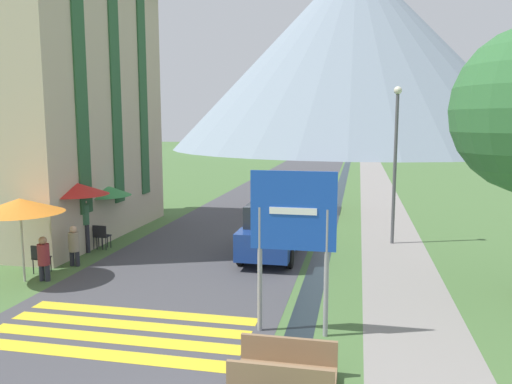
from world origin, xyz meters
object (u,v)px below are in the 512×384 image
parked_car_near (272,229)px  cafe_chair_far_right (102,235)px  road_sign (293,227)px  parked_car_far (303,192)px  cafe_umbrella_middle_red (76,189)px  cafe_umbrella_rear_green (102,190)px  cafe_umbrella_front_orange (20,206)px  footbridge (284,375)px  person_seated_near (74,244)px  hotel_building (47,83)px  cafe_chair_near_right (40,256)px  cafe_chair_far_left (99,234)px  person_standing_terrace (84,221)px  streetlamp (395,153)px  person_seated_far (44,257)px

parked_car_near → cafe_chair_far_right: bearing=-176.9°
road_sign → parked_car_far: bearing=95.4°
cafe_umbrella_middle_red → cafe_umbrella_rear_green: size_ratio=1.13×
cafe_chair_far_right → cafe_umbrella_middle_red: size_ratio=0.35×
road_sign → cafe_umbrella_middle_red: bearing=148.6°
road_sign → cafe_umbrella_front_orange: size_ratio=1.46×
footbridge → cafe_umbrella_middle_red: 10.62m
cafe_umbrella_front_orange → parked_car_far: bearing=63.6°
cafe_chair_far_right → cafe_umbrella_rear_green: cafe_umbrella_rear_green is taller
footbridge → person_seated_near: person_seated_near is taller
parked_car_far → cafe_umbrella_rear_green: size_ratio=2.12×
hotel_building → person_seated_near: 7.27m
hotel_building → road_sign: bearing=-35.8°
person_seated_near → cafe_chair_near_right: bearing=-120.8°
cafe_chair_far_left → person_standing_terrace: size_ratio=0.46×
cafe_chair_far_right → person_seated_near: bearing=-92.8°
cafe_chair_far_right → streetlamp: streetlamp is taller
parked_car_far → cafe_umbrella_rear_green: 10.33m
road_sign → streetlamp: 8.93m
parked_car_far → cafe_umbrella_rear_green: (-6.51, -7.95, 1.01)m
hotel_building → streetlamp: bearing=4.3°
person_seated_far → streetlamp: size_ratio=0.22×
hotel_building → person_seated_far: size_ratio=8.59×
cafe_chair_far_left → cafe_umbrella_middle_red: cafe_umbrella_middle_red is taller
cafe_chair_near_right → person_standing_terrace: (0.03, 2.42, 0.56)m
cafe_chair_far_right → streetlamp: size_ratio=0.15×
cafe_chair_near_right → cafe_chair_far_right: (0.37, 2.94, 0.00)m
parked_car_far → cafe_chair_far_left: bearing=-123.9°
hotel_building → cafe_chair_far_right: size_ratio=12.71×
person_standing_terrace → person_seated_near: bearing=-71.1°
hotel_building → person_seated_near: (3.26, -3.96, -5.14)m
footbridge → person_seated_far: bearing=150.0°
cafe_chair_far_right → person_seated_near: (0.17, -2.03, 0.18)m
hotel_building → streetlamp: size_ratio=1.93×
footbridge → person_standing_terrace: size_ratio=0.92×
cafe_chair_far_right → cafe_umbrella_rear_green: bearing=109.4°
footbridge → cafe_chair_far_left: (-7.63, 7.76, 0.29)m
parked_car_far → cafe_chair_near_right: size_ratio=5.37×
parked_car_near → person_seated_far: 6.91m
footbridge → cafe_umbrella_middle_red: size_ratio=0.70×
cafe_umbrella_middle_red → person_seated_far: 3.08m
cafe_chair_near_right → streetlamp: 12.13m
parked_car_near → streetlamp: bearing=32.9°
cafe_umbrella_front_orange → person_seated_far: cafe_umbrella_front_orange is taller
cafe_umbrella_front_orange → footbridge: bearing=-27.4°
cafe_umbrella_rear_green → streetlamp: (10.45, 1.81, 1.37)m
person_standing_terrace → parked_car_far: bearing=56.6°
cafe_umbrella_rear_green → streetlamp: bearing=9.8°
road_sign → cafe_umbrella_middle_red: size_ratio=1.41×
cafe_chair_far_left → person_seated_near: (0.30, -2.04, 0.18)m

